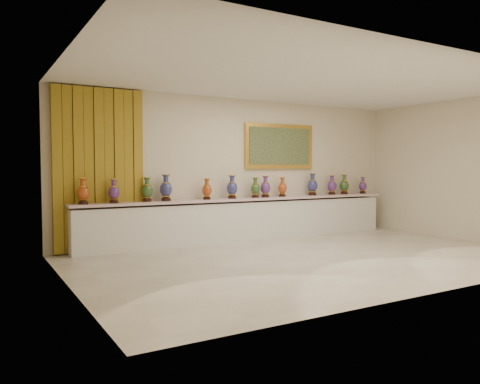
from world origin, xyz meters
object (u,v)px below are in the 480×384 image
object	(u,v)px
counter	(247,220)
vase_1	(114,192)
vase_2	(147,191)
vase_0	(83,192)

from	to	relation	value
counter	vase_1	world-z (taller)	vase_1
vase_1	vase_2	world-z (taller)	vase_2
counter	vase_2	bearing A→B (deg)	179.44
vase_1	vase_2	distance (m)	0.65
vase_1	vase_2	xyz separation A→B (m)	(0.64, 0.06, 0.01)
counter	vase_1	distance (m)	2.90
vase_0	vase_2	bearing A→B (deg)	3.46
vase_0	vase_2	world-z (taller)	vase_0
counter	vase_0	world-z (taller)	vase_0
vase_0	vase_1	size ratio (longest dim) A/B	1.06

